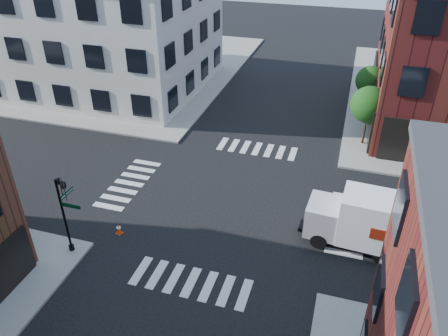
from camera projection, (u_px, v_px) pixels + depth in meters
ground at (231, 202)px, 27.04m from camera, size 120.00×120.00×0.00m
sidewalk_nw at (105, 64)px, 49.31m from camera, size 30.00×30.00×0.15m
building_nw at (88, 27)px, 41.90m from camera, size 22.00×16.00×11.00m
tree_near at (370, 107)px, 31.61m from camera, size 2.69×2.69×4.49m
tree_far at (371, 82)px, 36.64m from camera, size 2.43×2.43×4.07m
signal_pole at (65, 207)px, 21.79m from camera, size 1.29×1.24×4.60m
box_truck at (378, 224)px, 22.54m from camera, size 7.31×2.64×3.26m
traffic_cone at (119, 229)px, 24.33m from camera, size 0.41×0.41×0.62m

